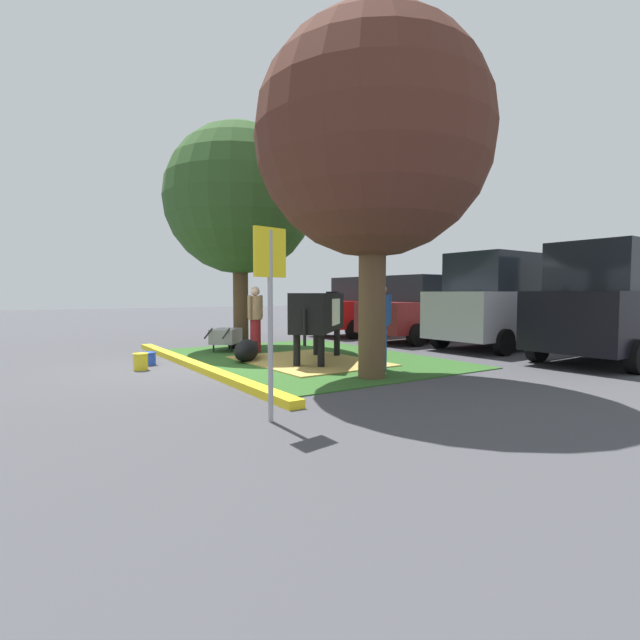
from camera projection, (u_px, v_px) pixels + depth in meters
ground_plane at (198, 367)px, 9.45m from camera, size 80.00×80.00×0.00m
grass_island at (306, 358)px, 10.71m from camera, size 6.76×4.88×0.02m
curb_yellow at (195, 365)px, 9.28m from camera, size 7.96×0.24×0.12m
hay_bedding at (308, 361)px, 10.06m from camera, size 3.25×2.47×0.04m
shade_tree_left at (240, 200)px, 12.60m from camera, size 3.99×3.99×5.99m
shade_tree_right at (373, 139)px, 7.94m from camera, size 4.02×4.02×6.11m
cow_holstein at (320, 312)px, 10.14m from camera, size 2.46×2.50×1.52m
calf_lying at (247, 351)px, 10.19m from camera, size 1.25×1.03×0.48m
person_handler at (255, 318)px, 11.55m from camera, size 0.34×0.49×1.64m
person_visitor_near at (380, 323)px, 8.95m from camera, size 0.34×0.53×1.68m
wheelbarrow at (226, 336)px, 11.91m from camera, size 1.41×1.29×0.63m
parking_sign at (270, 286)px, 5.34m from camera, size 0.13×0.44×2.22m
bucket_blue at (148, 358)px, 9.70m from camera, size 0.33×0.33×0.27m
bucket_yellow at (141, 361)px, 9.05m from camera, size 0.29×0.29×0.33m
sedan_red at (369, 307)px, 16.68m from camera, size 2.16×4.47×2.02m
hatchback_white at (427, 309)px, 14.55m from camera, size 2.16×4.47×2.02m
suv_dark_grey at (505, 301)px, 12.71m from camera, size 2.26×4.67×2.52m
suv_black at (618, 303)px, 10.17m from camera, size 2.26×4.67×2.52m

